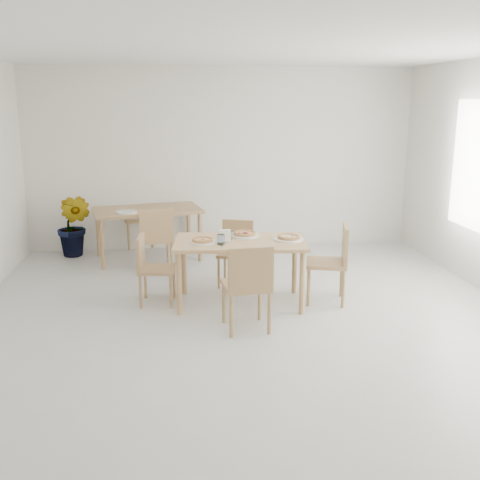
{
  "coord_description": "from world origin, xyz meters",
  "views": [
    {
      "loc": [
        -0.72,
        -5.26,
        2.28
      ],
      "look_at": [
        -0.02,
        0.84,
        0.76
      ],
      "focal_mm": 42.0,
      "sensor_mm": 36.0,
      "label": 1
    }
  ],
  "objects": [
    {
      "name": "second_table",
      "position": [
        -1.15,
        2.9,
        0.67
      ],
      "size": [
        1.67,
        1.16,
        0.75
      ],
      "rotation": [
        0.0,
        0.0,
        0.2
      ],
      "color": "#A77B53",
      "rests_on": "ground"
    },
    {
      "name": "main_table",
      "position": [
        -0.02,
        0.84,
        0.67
      ],
      "size": [
        1.55,
        0.97,
        0.75
      ],
      "rotation": [
        0.0,
        0.0,
        -0.09
      ],
      "color": "tan",
      "rests_on": "ground"
    },
    {
      "name": "napkin_holder",
      "position": [
        -0.19,
        0.78,
        0.82
      ],
      "size": [
        0.13,
        0.07,
        0.14
      ],
      "rotation": [
        0.0,
        0.0,
        0.01
      ],
      "color": "silver",
      "rests_on": "main_table"
    },
    {
      "name": "chair_back_n",
      "position": [
        -1.36,
        3.72,
        0.51
      ],
      "size": [
        0.53,
        0.53,
        0.88
      ],
      "rotation": [
        0.0,
        0.0,
        0.25
      ],
      "color": "#A77B53",
      "rests_on": "ground"
    },
    {
      "name": "tumbler_a",
      "position": [
        -0.25,
        0.69,
        0.81
      ],
      "size": [
        0.09,
        0.09,
        0.11
      ],
      "primitive_type": "cylinder",
      "color": "white",
      "rests_on": "main_table"
    },
    {
      "name": "plate_margherita",
      "position": [
        -0.44,
        0.79,
        0.76
      ],
      "size": [
        0.29,
        0.29,
        0.02
      ],
      "primitive_type": "cylinder",
      "color": "white",
      "rests_on": "main_table"
    },
    {
      "name": "plate_pepperoni",
      "position": [
        0.06,
        1.06,
        0.76
      ],
      "size": [
        0.34,
        0.34,
        0.02
      ],
      "primitive_type": "cylinder",
      "color": "white",
      "rests_on": "main_table"
    },
    {
      "name": "plate_mushroom",
      "position": [
        0.53,
        0.81,
        0.76
      ],
      "size": [
        0.33,
        0.33,
        0.02
      ],
      "primitive_type": "cylinder",
      "color": "white",
      "rests_on": "main_table"
    },
    {
      "name": "fork_b",
      "position": [
        -0.22,
        0.65,
        0.75
      ],
      "size": [
        0.08,
        0.19,
        0.01
      ],
      "primitive_type": "cube",
      "rotation": [
        0.0,
        0.0,
        -0.32
      ],
      "color": "silver",
      "rests_on": "main_table"
    },
    {
      "name": "chair_east",
      "position": [
        1.06,
        0.78,
        0.53
      ],
      "size": [
        0.55,
        0.55,
        0.91
      ],
      "rotation": [
        0.0,
        0.0,
        -1.81
      ],
      "color": "#A77B53",
      "rests_on": "ground"
    },
    {
      "name": "chair_back_s",
      "position": [
        -1.01,
        2.16,
        0.52
      ],
      "size": [
        0.5,
        0.5,
        0.9
      ],
      "rotation": [
        0.0,
        0.0,
        3.28
      ],
      "color": "#A77B53",
      "rests_on": "ground"
    },
    {
      "name": "pizza_margherita",
      "position": [
        -0.44,
        0.79,
        0.78
      ],
      "size": [
        0.28,
        0.28,
        0.03
      ],
      "rotation": [
        0.0,
        0.0,
        -0.17
      ],
      "color": "tan",
      "rests_on": "plate_margherita"
    },
    {
      "name": "pizza_pepperoni",
      "position": [
        0.06,
        1.06,
        0.78
      ],
      "size": [
        0.3,
        0.3,
        0.03
      ],
      "rotation": [
        0.0,
        0.0,
        -0.15
      ],
      "color": "tan",
      "rests_on": "plate_pepperoni"
    },
    {
      "name": "chair_south",
      "position": [
        -0.03,
        0.02,
        0.53
      ],
      "size": [
        0.49,
        0.49,
        0.91
      ],
      "rotation": [
        0.0,
        0.0,
        3.24
      ],
      "color": "#A77B53",
      "rests_on": "ground"
    },
    {
      "name": "chair_west",
      "position": [
        -1.04,
        0.97,
        0.47
      ],
      "size": [
        0.44,
        0.44,
        0.8
      ],
      "rotation": [
        0.0,
        0.0,
        1.47
      ],
      "color": "#A77B53",
      "rests_on": "ground"
    },
    {
      "name": "fork_a",
      "position": [
        -0.19,
        1.0,
        0.75
      ],
      "size": [
        0.09,
        0.16,
        0.01
      ],
      "primitive_type": "cube",
      "rotation": [
        0.0,
        0.0,
        -0.45
      ],
      "color": "silver",
      "rests_on": "main_table"
    },
    {
      "name": "tumbler_b",
      "position": [
        -0.13,
        0.92,
        0.8
      ],
      "size": [
        0.07,
        0.07,
        0.09
      ],
      "primitive_type": "cylinder",
      "color": "white",
      "rests_on": "main_table"
    },
    {
      "name": "potted_plant",
      "position": [
        -2.25,
        3.15,
        0.47
      ],
      "size": [
        0.64,
        0.58,
        0.94
      ],
      "primitive_type": "imported",
      "rotation": [
        0.0,
        0.0,
        -0.39
      ],
      "color": "#285A1B",
      "rests_on": "ground"
    },
    {
      "name": "plate_empty",
      "position": [
        -1.43,
        2.64,
        0.76
      ],
      "size": [
        0.3,
        0.3,
        0.02
      ],
      "primitive_type": "cylinder",
      "color": "white",
      "rests_on": "second_table"
    },
    {
      "name": "pizza_mushroom",
      "position": [
        0.53,
        0.81,
        0.78
      ],
      "size": [
        0.28,
        0.28,
        0.03
      ],
      "rotation": [
        0.0,
        0.0,
        -0.11
      ],
      "color": "tan",
      "rests_on": "plate_mushroom"
    },
    {
      "name": "chair_north",
      "position": [
        0.02,
        1.59,
        0.47
      ],
      "size": [
        0.5,
        0.5,
        0.81
      ],
      "rotation": [
        0.0,
        0.0,
        -0.31
      ],
      "color": "#A77B53",
      "rests_on": "ground"
    }
  ]
}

